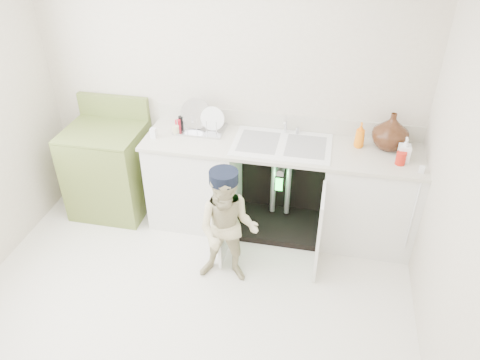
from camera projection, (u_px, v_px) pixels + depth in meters
The scene contains 5 objects.
ground at pixel (186, 312), 3.66m from camera, with size 3.50×3.50×0.00m, color beige.
room_shell at pixel (174, 179), 2.97m from camera, with size 6.00×5.50×1.26m.
counter_run at pixel (282, 185), 4.28m from camera, with size 2.44×1.02×1.22m.
avocado_stove at pixel (110, 168), 4.56m from camera, with size 0.71×0.65×1.10m.
repair_worker at pixel (228, 229), 3.69m from camera, with size 0.63×0.63×1.04m.
Camera 1 is at (0.92, -2.33, 2.89)m, focal length 35.00 mm.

